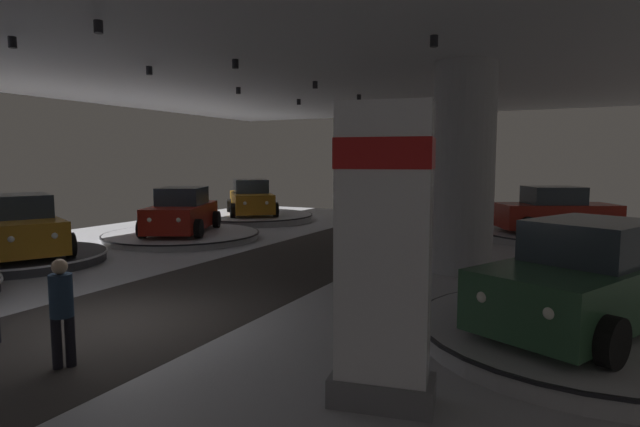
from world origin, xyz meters
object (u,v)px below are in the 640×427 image
object	(u,v)px
display_car_deep_right	(556,212)
display_platform_deep_left	(251,217)
display_car_far_left	(182,212)
display_platform_deep_right	(555,235)
display_platform_mid_right	(584,335)
display_platform_mid_left	(22,258)
column_right	(464,169)
display_car_mid_right	(587,279)
display_car_mid_left	(19,227)
display_car_deep_left	(251,199)
visitor_walking_near	(62,306)
display_platform_far_left	(182,235)
brand_sign_pylon	(384,252)

from	to	relation	value
display_car_deep_right	display_platform_deep_left	bearing A→B (deg)	-179.48
display_car_far_left	display_platform_deep_right	bearing A→B (deg)	26.12
display_platform_mid_right	display_car_deep_right	bearing A→B (deg)	94.63
display_car_deep_right	display_car_far_left	bearing A→B (deg)	-153.88
display_platform_mid_left	display_platform_mid_right	bearing A→B (deg)	-0.31
column_right	display_car_mid_right	xyz separation A→B (m)	(2.96, -4.74, -1.66)
display_platform_mid_left	display_platform_deep_left	world-z (taller)	display_platform_deep_left
display_car_mid_left	display_car_deep_left	distance (m)	11.82
display_car_mid_right	visitor_walking_near	world-z (taller)	display_car_mid_right
display_car_deep_left	display_car_deep_right	bearing A→B (deg)	0.42
column_right	display_car_mid_right	distance (m)	5.83
display_platform_deep_left	visitor_walking_near	size ratio (longest dim) A/B	3.79
display_platform_mid_right	display_car_mid_right	world-z (taller)	display_car_mid_right
display_car_mid_left	display_platform_deep_left	distance (m)	11.83
display_platform_far_left	display_platform_deep_left	bearing A→B (deg)	99.55
display_platform_deep_left	brand_sign_pylon	bearing A→B (deg)	-50.89
display_car_far_left	visitor_walking_near	size ratio (longest dim) A/B	2.87
brand_sign_pylon	display_car_mid_right	distance (m)	4.13
display_platform_mid_right	display_platform_deep_left	size ratio (longest dim) A/B	0.88
display_platform_far_left	display_car_deep_right	size ratio (longest dim) A/B	1.28
display_platform_deep_left	display_platform_far_left	size ratio (longest dim) A/B	1.04
display_platform_mid_right	display_platform_deep_left	bearing A→B (deg)	140.85
display_platform_deep_left	display_car_deep_left	size ratio (longest dim) A/B	1.38
display_car_mid_right	display_car_mid_left	size ratio (longest dim) A/B	1.00
column_right	display_platform_deep_left	xyz separation A→B (m)	(-11.66, 7.12, -2.57)
display_platform_mid_right	display_car_mid_left	distance (m)	14.54
display_car_mid_left	display_car_far_left	size ratio (longest dim) A/B	1.00
brand_sign_pylon	display_platform_far_left	world-z (taller)	brand_sign_pylon
display_platform_deep_right	display_platform_mid_right	bearing A→B (deg)	-85.50
display_platform_mid_right	visitor_walking_near	size ratio (longest dim) A/B	3.34
display_car_mid_left	display_car_deep_right	xyz separation A→B (m)	(13.54, 11.92, 0.00)
display_platform_mid_left	display_platform_deep_right	size ratio (longest dim) A/B	0.86
brand_sign_pylon	display_car_far_left	world-z (taller)	brand_sign_pylon
brand_sign_pylon	display_platform_deep_left	size ratio (longest dim) A/B	0.61
column_right	display_platform_mid_right	size ratio (longest dim) A/B	1.04
column_right	display_platform_deep_right	distance (m)	7.96
display_platform_far_left	display_car_far_left	world-z (taller)	display_car_far_left
display_car_mid_left	display_car_deep_right	distance (m)	18.04
column_right	visitor_walking_near	bearing A→B (deg)	-112.26
brand_sign_pylon	display_car_deep_right	distance (m)	15.44
display_platform_mid_left	display_car_deep_right	world-z (taller)	display_car_deep_right
display_platform_mid_left	display_car_mid_left	world-z (taller)	display_car_mid_left
display_car_mid_left	brand_sign_pylon	bearing A→B (deg)	-15.65
brand_sign_pylon	display_platform_mid_right	xyz separation A→B (m)	(2.21, 3.36, -1.72)
display_platform_deep_left	display_platform_far_left	distance (m)	6.18
brand_sign_pylon	column_right	bearing A→B (deg)	95.17
display_car_deep_right	display_platform_mid_right	bearing A→B (deg)	-85.37
display_car_deep_left	visitor_walking_near	size ratio (longest dim) A/B	2.75
column_right	display_car_mid_left	world-z (taller)	column_right
display_car_deep_right	visitor_walking_near	size ratio (longest dim) A/B	2.87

